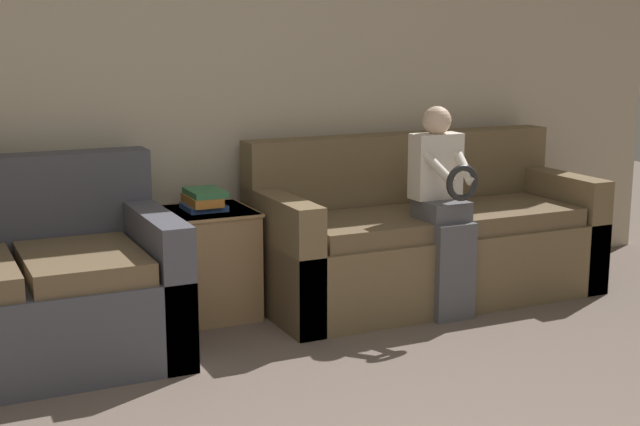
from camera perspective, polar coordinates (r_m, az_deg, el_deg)
wall_back at (r=5.19m, az=-10.61°, el=7.75°), size 7.28×0.06×2.55m
couch_main at (r=5.48m, az=6.69°, el=-1.75°), size 2.10×0.86×0.97m
couch_side at (r=4.61m, az=-18.82°, el=-4.96°), size 1.50×0.98×0.98m
child_left_seated at (r=5.07m, az=7.92°, el=0.68°), size 0.29×0.37×1.19m
side_shelf at (r=5.11m, az=-7.28°, el=-3.12°), size 0.52×0.51×0.62m
book_stack at (r=5.03m, az=-7.46°, el=0.85°), size 0.22×0.28×0.12m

